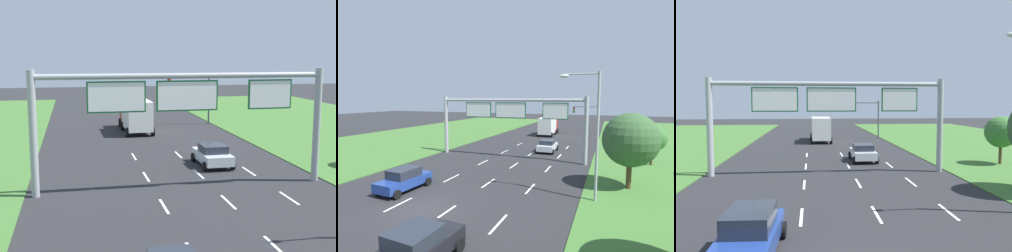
# 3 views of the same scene
# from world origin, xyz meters

# --- Properties ---
(car_lead_silver) EXTENTS (2.25, 4.06, 1.52)m
(car_lead_silver) POSITION_xyz_m (3.32, 20.07, 0.78)
(car_lead_silver) COLOR silver
(car_lead_silver) RESTS_ON ground_plane
(box_truck) EXTENTS (2.81, 7.63, 3.29)m
(box_truck) POSITION_xyz_m (-0.06, 35.55, 1.76)
(box_truck) COLOR #B21E19
(box_truck) RESTS_ON ground_plane
(sign_gantry) EXTENTS (17.24, 0.44, 7.00)m
(sign_gantry) POSITION_xyz_m (0.08, 15.01, 4.95)
(sign_gantry) COLOR #9EA0A5
(sign_gantry) RESTS_ON ground_plane
(traffic_light_mast) EXTENTS (4.76, 0.49, 5.60)m
(traffic_light_mast) POSITION_xyz_m (6.66, 38.82, 3.87)
(traffic_light_mast) COLOR #47494F
(traffic_light_mast) RESTS_ON ground_plane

